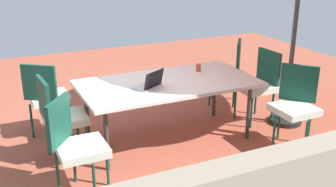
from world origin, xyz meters
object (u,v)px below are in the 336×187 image
(chair_west, at_px, (259,82))
(laptop, at_px, (149,84))
(chair_northeast, at_px, (75,142))
(chair_southwest, at_px, (228,68))
(chair_northwest, at_px, (295,103))
(chair_east, at_px, (59,114))
(cup, at_px, (198,68))
(chair_southeast, at_px, (47,95))
(dining_table, at_px, (168,85))

(chair_west, distance_m, laptop, 1.70)
(chair_northeast, height_order, laptop, chair_northeast)
(chair_northeast, distance_m, chair_southwest, 3.05)
(chair_northwest, height_order, chair_east, same)
(chair_east, bearing_deg, chair_west, -94.20)
(chair_west, xyz_separation_m, cup, (0.84, -0.20, 0.26))
(chair_northeast, bearing_deg, chair_southwest, -24.15)
(chair_east, xyz_separation_m, chair_southeast, (0.02, -0.70, 0.00))
(chair_southwest, relative_size, cup, 9.99)
(chair_southwest, distance_m, laptop, 1.89)
(cup, bearing_deg, chair_southeast, -15.68)
(chair_southeast, bearing_deg, chair_southwest, -142.98)
(laptop, bearing_deg, chair_northwest, 127.35)
(chair_west, bearing_deg, chair_southwest, 179.54)
(chair_west, bearing_deg, chair_northwest, -7.80)
(chair_southwest, relative_size, chair_southeast, 1.00)
(laptop, bearing_deg, chair_east, -38.53)
(cup, bearing_deg, laptop, 22.02)
(chair_northeast, height_order, cup, chair_northeast)
(chair_east, bearing_deg, dining_table, -95.77)
(chair_southeast, bearing_deg, chair_west, -158.30)
(chair_southwest, bearing_deg, chair_southeast, -52.40)
(dining_table, xyz_separation_m, chair_northeast, (1.31, 0.71, -0.16))
(chair_northwest, height_order, laptop, chair_northwest)
(dining_table, height_order, laptop, laptop)
(dining_table, relative_size, chair_northwest, 2.17)
(dining_table, relative_size, laptop, 5.33)
(chair_northwest, xyz_separation_m, chair_southeast, (2.62, -1.54, 0.00))
(chair_northeast, bearing_deg, chair_east, 36.85)
(dining_table, relative_size, chair_southwest, 2.17)
(dining_table, relative_size, cup, 21.72)
(dining_table, height_order, chair_southeast, chair_southeast)
(dining_table, distance_m, chair_east, 1.32)
(chair_northwest, bearing_deg, laptop, -154.21)
(chair_northeast, distance_m, chair_southeast, 1.46)
(dining_table, distance_m, chair_west, 1.39)
(dining_table, xyz_separation_m, chair_west, (-1.38, -0.03, -0.16))
(chair_northwest, height_order, cup, chair_northwest)
(chair_west, xyz_separation_m, chair_southeast, (2.71, -0.72, 0.00))
(chair_southeast, xyz_separation_m, laptop, (-1.03, 0.86, 0.26))
(dining_table, bearing_deg, chair_northeast, 28.64)
(chair_southeast, bearing_deg, cup, -159.07)
(chair_southeast, relative_size, laptop, 2.45)
(chair_west, bearing_deg, laptop, -87.39)
(chair_southwest, distance_m, chair_northwest, 1.56)
(chair_west, relative_size, chair_southwest, 1.00)
(chair_east, bearing_deg, chair_southwest, -78.67)
(chair_northwest, bearing_deg, chair_southeast, -161.54)
(chair_west, bearing_deg, chair_east, -92.56)
(chair_west, xyz_separation_m, laptop, (1.67, 0.14, 0.26))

